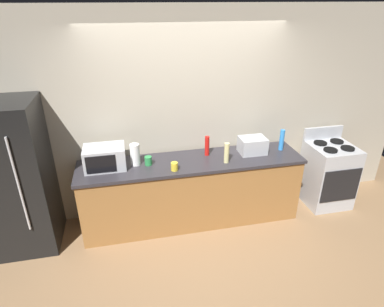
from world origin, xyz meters
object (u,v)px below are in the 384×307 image
(microwave, at_px, (105,157))
(toaster_oven, at_px, (252,145))
(bottle_hot_sauce, at_px, (207,146))
(bottle_spray_cleaner, at_px, (282,140))
(bottle_vinegar, at_px, (227,153))
(stove_range, at_px, (328,174))
(paper_towel_roll, at_px, (135,155))
(mug_yellow, at_px, (174,166))
(mug_green, at_px, (148,161))
(refrigerator, at_px, (16,178))

(microwave, distance_m, toaster_oven, 1.88)
(bottle_hot_sauce, distance_m, bottle_spray_cleaner, 1.01)
(bottle_vinegar, bearing_deg, toaster_oven, 25.00)
(bottle_hot_sauce, xyz_separation_m, bottle_vinegar, (0.18, -0.25, -0.00))
(bottle_vinegar, bearing_deg, stove_range, 4.83)
(microwave, bearing_deg, bottle_hot_sauce, 3.22)
(paper_towel_roll, height_order, bottle_hot_sauce, paper_towel_roll)
(bottle_vinegar, bearing_deg, paper_towel_roll, 170.48)
(toaster_oven, bearing_deg, mug_yellow, -166.58)
(mug_green, bearing_deg, bottle_hot_sauce, 8.16)
(microwave, height_order, bottle_spray_cleaner, bottle_spray_cleaner)
(paper_towel_roll, bearing_deg, bottle_spray_cleaner, 0.40)
(bottle_hot_sauce, bearing_deg, bottle_spray_cleaner, -3.17)
(stove_range, distance_m, mug_yellow, 2.32)
(microwave, distance_m, mug_yellow, 0.84)
(bottle_vinegar, height_order, mug_green, bottle_vinegar)
(microwave, relative_size, toaster_oven, 1.41)
(bottle_spray_cleaner, bearing_deg, bottle_hot_sauce, 176.83)
(paper_towel_roll, bearing_deg, mug_yellow, -29.42)
(paper_towel_roll, relative_size, bottle_spray_cleaner, 0.95)
(bottle_vinegar, bearing_deg, mug_yellow, -174.56)
(bottle_vinegar, distance_m, mug_yellow, 0.67)
(refrigerator, xyz_separation_m, stove_range, (4.05, 0.00, -0.44))
(stove_range, xyz_separation_m, mug_yellow, (-2.26, -0.20, 0.49))
(paper_towel_roll, xyz_separation_m, bottle_hot_sauce, (0.92, 0.07, -0.01))
(microwave, height_order, bottle_vinegar, microwave)
(mug_yellow, xyz_separation_m, mug_green, (-0.29, 0.21, 0.00))
(refrigerator, relative_size, mug_green, 16.52)
(refrigerator, height_order, toaster_oven, refrigerator)
(microwave, xyz_separation_m, mug_green, (0.51, -0.04, -0.08))
(paper_towel_roll, distance_m, mug_green, 0.18)
(bottle_hot_sauce, xyz_separation_m, mug_green, (-0.77, -0.11, -0.08))
(mug_green, bearing_deg, toaster_oven, 2.12)
(stove_range, relative_size, bottle_vinegar, 4.17)
(toaster_oven, xyz_separation_m, bottle_hot_sauce, (-0.60, 0.06, 0.02))
(mug_yellow, bearing_deg, microwave, 162.85)
(paper_towel_roll, height_order, bottle_spray_cleaner, bottle_spray_cleaner)
(refrigerator, distance_m, mug_yellow, 1.80)
(stove_range, height_order, mug_yellow, stove_range)
(bottle_spray_cleaner, height_order, mug_green, bottle_spray_cleaner)
(refrigerator, distance_m, stove_range, 4.07)
(toaster_oven, xyz_separation_m, mug_green, (-1.37, -0.05, -0.05))
(stove_range, height_order, microwave, microwave)
(bottle_spray_cleaner, bearing_deg, bottle_vinegar, -166.58)
(bottle_vinegar, height_order, bottle_spray_cleaner, bottle_spray_cleaner)
(toaster_oven, height_order, mug_yellow, toaster_oven)
(paper_towel_roll, height_order, mug_green, paper_towel_roll)
(mug_yellow, bearing_deg, bottle_hot_sauce, 33.40)
(bottle_hot_sauce, height_order, bottle_vinegar, same)
(stove_range, distance_m, bottle_hot_sauce, 1.87)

